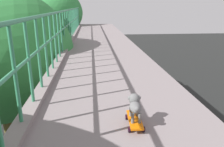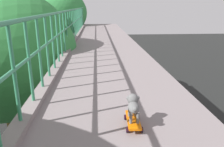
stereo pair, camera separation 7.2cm
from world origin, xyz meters
TOP-DOWN VIEW (x-y plane):
  - roadside_tree_mid at (-2.55, 6.92)m, footprint 5.05×5.05m
  - roadside_tree_far at (-2.23, 16.17)m, footprint 4.46×4.46m
  - toy_skateboard at (1.09, 1.64)m, footprint 0.21×0.46m
  - small_dog at (1.09, 1.66)m, footprint 0.16×0.34m

SIDE VIEW (x-z plane):
  - roadside_tree_mid at x=-2.55m, z-range 1.92..10.34m
  - toy_skateboard at x=1.09m, z-range 6.41..6.50m
  - small_dog at x=1.09m, z-range 6.51..6.80m
  - roadside_tree_far at x=-2.23m, z-range 2.62..11.63m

